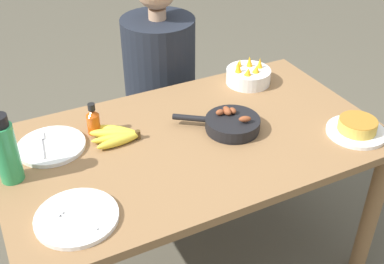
{
  "coord_description": "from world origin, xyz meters",
  "views": [
    {
      "loc": [
        -0.68,
        -1.37,
        1.81
      ],
      "look_at": [
        0.0,
        0.0,
        0.77
      ],
      "focal_mm": 45.0,
      "sensor_mm": 36.0,
      "label": 1
    }
  ],
  "objects_px": {
    "person_figure": "(161,103)",
    "empty_plate_far_left": "(51,146)",
    "banana_bunch": "(117,135)",
    "skillet": "(231,124)",
    "water_bottle": "(6,150)",
    "frittata_plate_center": "(357,128)",
    "hot_sauce_bottle": "(93,120)",
    "fruit_bowl_mango": "(248,75)",
    "empty_plate_near_front": "(77,217)"
  },
  "relations": [
    {
      "from": "person_figure",
      "to": "empty_plate_far_left",
      "type": "bearing_deg",
      "value": -142.45
    },
    {
      "from": "banana_bunch",
      "to": "skillet",
      "type": "bearing_deg",
      "value": -17.75
    },
    {
      "from": "water_bottle",
      "to": "empty_plate_far_left",
      "type": "bearing_deg",
      "value": 37.55
    },
    {
      "from": "frittata_plate_center",
      "to": "water_bottle",
      "type": "bearing_deg",
      "value": 165.8
    },
    {
      "from": "skillet",
      "to": "frittata_plate_center",
      "type": "xyz_separation_m",
      "value": [
        0.43,
        -0.24,
        -0.0
      ]
    },
    {
      "from": "hot_sauce_bottle",
      "to": "fruit_bowl_mango",
      "type": "bearing_deg",
      "value": 6.19
    },
    {
      "from": "empty_plate_far_left",
      "to": "person_figure",
      "type": "relative_size",
      "value": 0.21
    },
    {
      "from": "skillet",
      "to": "frittata_plate_center",
      "type": "bearing_deg",
      "value": -173.89
    },
    {
      "from": "skillet",
      "to": "empty_plate_near_front",
      "type": "bearing_deg",
      "value": 53.81
    },
    {
      "from": "water_bottle",
      "to": "hot_sauce_bottle",
      "type": "distance_m",
      "value": 0.37
    },
    {
      "from": "water_bottle",
      "to": "empty_plate_near_front",
      "type": "bearing_deg",
      "value": -63.95
    },
    {
      "from": "frittata_plate_center",
      "to": "person_figure",
      "type": "distance_m",
      "value": 1.08
    },
    {
      "from": "fruit_bowl_mango",
      "to": "empty_plate_far_left",
      "type": "bearing_deg",
      "value": -173.43
    },
    {
      "from": "hot_sauce_bottle",
      "to": "banana_bunch",
      "type": "bearing_deg",
      "value": -52.63
    },
    {
      "from": "banana_bunch",
      "to": "frittata_plate_center",
      "type": "distance_m",
      "value": 0.93
    },
    {
      "from": "empty_plate_near_front",
      "to": "person_figure",
      "type": "xyz_separation_m",
      "value": [
        0.68,
        0.92,
        -0.26
      ]
    },
    {
      "from": "empty_plate_near_front",
      "to": "water_bottle",
      "type": "xyz_separation_m",
      "value": [
        -0.14,
        0.29,
        0.11
      ]
    },
    {
      "from": "empty_plate_far_left",
      "to": "person_figure",
      "type": "bearing_deg",
      "value": 37.55
    },
    {
      "from": "frittata_plate_center",
      "to": "hot_sauce_bottle",
      "type": "xyz_separation_m",
      "value": [
        -0.92,
        0.47,
        0.03
      ]
    },
    {
      "from": "banana_bunch",
      "to": "hot_sauce_bottle",
      "type": "distance_m",
      "value": 0.11
    },
    {
      "from": "skillet",
      "to": "fruit_bowl_mango",
      "type": "bearing_deg",
      "value": -95.57
    },
    {
      "from": "water_bottle",
      "to": "frittata_plate_center",
      "type": "bearing_deg",
      "value": -14.2
    },
    {
      "from": "frittata_plate_center",
      "to": "water_bottle",
      "type": "distance_m",
      "value": 1.3
    },
    {
      "from": "empty_plate_far_left",
      "to": "person_figure",
      "type": "height_order",
      "value": "person_figure"
    },
    {
      "from": "skillet",
      "to": "person_figure",
      "type": "xyz_separation_m",
      "value": [
        -0.01,
        0.7,
        -0.28
      ]
    },
    {
      "from": "empty_plate_near_front",
      "to": "water_bottle",
      "type": "distance_m",
      "value": 0.35
    },
    {
      "from": "banana_bunch",
      "to": "person_figure",
      "type": "distance_m",
      "value": 0.76
    },
    {
      "from": "empty_plate_far_left",
      "to": "hot_sauce_bottle",
      "type": "bearing_deg",
      "value": 8.17
    },
    {
      "from": "person_figure",
      "to": "hot_sauce_bottle",
      "type": "bearing_deg",
      "value": -135.1
    },
    {
      "from": "water_bottle",
      "to": "hot_sauce_bottle",
      "type": "relative_size",
      "value": 1.95
    },
    {
      "from": "banana_bunch",
      "to": "frittata_plate_center",
      "type": "bearing_deg",
      "value": -24.08
    },
    {
      "from": "hot_sauce_bottle",
      "to": "person_figure",
      "type": "relative_size",
      "value": 0.11
    },
    {
      "from": "skillet",
      "to": "empty_plate_far_left",
      "type": "bearing_deg",
      "value": 19.63
    },
    {
      "from": "water_bottle",
      "to": "person_figure",
      "type": "height_order",
      "value": "person_figure"
    },
    {
      "from": "frittata_plate_center",
      "to": "empty_plate_far_left",
      "type": "bearing_deg",
      "value": 158.07
    },
    {
      "from": "banana_bunch",
      "to": "hot_sauce_bottle",
      "type": "height_order",
      "value": "hot_sauce_bottle"
    },
    {
      "from": "fruit_bowl_mango",
      "to": "water_bottle",
      "type": "xyz_separation_m",
      "value": [
        -1.1,
        -0.23,
        0.08
      ]
    },
    {
      "from": "hot_sauce_bottle",
      "to": "person_figure",
      "type": "distance_m",
      "value": 0.75
    },
    {
      "from": "banana_bunch",
      "to": "empty_plate_far_left",
      "type": "distance_m",
      "value": 0.25
    },
    {
      "from": "frittata_plate_center",
      "to": "empty_plate_near_front",
      "type": "xyz_separation_m",
      "value": [
        -1.11,
        0.02,
        -0.02
      ]
    },
    {
      "from": "empty_plate_far_left",
      "to": "hot_sauce_bottle",
      "type": "distance_m",
      "value": 0.18
    },
    {
      "from": "frittata_plate_center",
      "to": "empty_plate_far_left",
      "type": "height_order",
      "value": "frittata_plate_center"
    },
    {
      "from": "banana_bunch",
      "to": "hot_sauce_bottle",
      "type": "relative_size",
      "value": 1.5
    },
    {
      "from": "banana_bunch",
      "to": "water_bottle",
      "type": "height_order",
      "value": "water_bottle"
    },
    {
      "from": "skillet",
      "to": "frittata_plate_center",
      "type": "height_order",
      "value": "skillet"
    },
    {
      "from": "skillet",
      "to": "empty_plate_far_left",
      "type": "xyz_separation_m",
      "value": [
        -0.67,
        0.2,
        -0.02
      ]
    },
    {
      "from": "banana_bunch",
      "to": "hot_sauce_bottle",
      "type": "xyz_separation_m",
      "value": [
        -0.06,
        0.08,
        0.04
      ]
    },
    {
      "from": "empty_plate_near_front",
      "to": "empty_plate_far_left",
      "type": "xyz_separation_m",
      "value": [
        0.02,
        0.42,
        -0.0
      ]
    },
    {
      "from": "frittata_plate_center",
      "to": "hot_sauce_bottle",
      "type": "relative_size",
      "value": 1.77
    },
    {
      "from": "frittata_plate_center",
      "to": "hot_sauce_bottle",
      "type": "bearing_deg",
      "value": 153.08
    }
  ]
}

